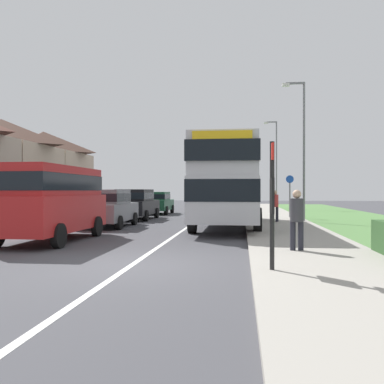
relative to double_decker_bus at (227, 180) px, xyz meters
name	(u,v)px	position (x,y,z in m)	size (l,w,h in m)	color
ground_plane	(131,265)	(-1.77, -9.82, -2.14)	(120.00, 120.00, 0.00)	#424247
lane_marking_centre	(182,231)	(-1.77, -1.82, -2.14)	(0.14, 60.00, 0.01)	silver
pavement_near_side	(293,236)	(2.43, -3.82, -2.08)	(3.20, 68.00, 0.12)	#9E998E
double_decker_bus	(227,180)	(0.00, 0.00, 0.00)	(2.80, 9.93, 3.70)	#BCBCC1
parked_van_red	(52,197)	(-5.49, -5.83, -0.71)	(2.11, 5.12, 2.42)	#B21E1E
parked_car_grey	(108,207)	(-5.34, -0.52, -1.22)	(1.94, 4.03, 1.69)	slate
parked_car_black	(136,203)	(-5.35, 4.48, -1.20)	(2.01, 4.55, 1.71)	black
parked_car_dark_green	(157,202)	(-5.26, 10.02, -1.28)	(1.96, 3.96, 1.55)	#19472D
pedestrian_at_stop	(297,217)	(2.05, -7.87, -1.17)	(0.34, 0.34, 1.67)	#23232D
pedestrian_walking_away	(275,204)	(2.28, 2.08, -1.17)	(0.34, 0.34, 1.67)	#23232D
bus_stop_sign	(272,196)	(1.23, -10.60, -0.60)	(0.09, 0.52, 2.60)	black
cycle_route_sign	(290,194)	(3.39, 5.67, -0.71)	(0.44, 0.08, 2.52)	slate
street_lamp_mid	(302,142)	(3.66, 2.79, 1.96)	(1.14, 0.20, 7.11)	slate
street_lamp_far	(275,159)	(3.58, 18.55, 2.27)	(1.14, 0.20, 7.71)	slate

